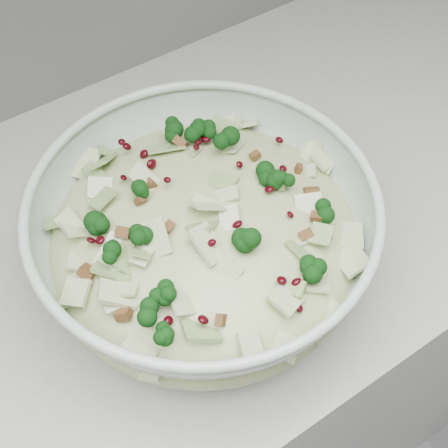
# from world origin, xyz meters

# --- Properties ---
(counter) EXTENTS (3.60, 0.60, 0.90)m
(counter) POSITION_xyz_m (0.00, 1.70, 0.45)
(counter) COLOR beige
(counter) RESTS_ON floor
(mixing_bowl) EXTENTS (0.43, 0.43, 0.14)m
(mixing_bowl) POSITION_xyz_m (-0.48, 1.60, 0.97)
(mixing_bowl) COLOR #AEC0B3
(mixing_bowl) RESTS_ON counter
(salad) EXTENTS (0.35, 0.35, 0.14)m
(salad) POSITION_xyz_m (-0.48, 1.60, 1.00)
(salad) COLOR #B6BD81
(salad) RESTS_ON mixing_bowl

